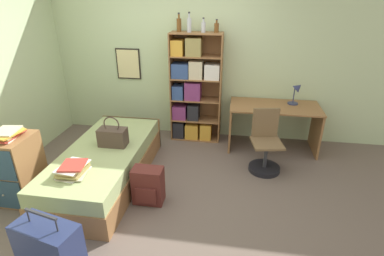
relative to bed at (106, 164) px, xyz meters
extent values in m
plane|color=#66564C|center=(0.71, -0.02, -0.24)|extent=(14.00, 14.00, 0.00)
cube|color=beige|center=(0.71, 1.65, 1.06)|extent=(10.00, 0.06, 2.60)
cube|color=black|center=(-0.19, 1.61, 0.96)|extent=(0.41, 0.02, 0.51)
cube|color=beige|center=(-0.19, 1.60, 0.96)|extent=(0.37, 0.01, 0.47)
cube|color=olive|center=(0.00, -0.02, -0.09)|extent=(0.94, 2.10, 0.29)
cube|color=#9EAD70|center=(0.00, -0.02, 0.15)|extent=(0.91, 2.07, 0.19)
cube|color=olive|center=(0.00, 1.01, 0.00)|extent=(0.94, 0.04, 0.48)
cube|color=#47382D|center=(0.10, 0.08, 0.36)|extent=(0.36, 0.20, 0.23)
torus|color=#47382D|center=(0.10, 0.08, 0.54)|extent=(0.21, 0.02, 0.21)
cube|color=silver|center=(-0.08, -0.62, 0.25)|extent=(0.28, 0.38, 0.01)
cube|color=beige|center=(-0.07, -0.63, 0.26)|extent=(0.32, 0.37, 0.01)
cube|color=#99894C|center=(-0.09, -0.61, 0.27)|extent=(0.28, 0.30, 0.02)
cube|color=#99894C|center=(-0.08, -0.63, 0.29)|extent=(0.27, 0.35, 0.02)
cube|color=beige|center=(-0.08, -0.62, 0.31)|extent=(0.23, 0.30, 0.01)
cube|color=gold|center=(-0.07, -0.63, 0.32)|extent=(0.24, 0.33, 0.02)
cube|color=silver|center=(-0.08, -0.62, 0.34)|extent=(0.29, 0.37, 0.01)
cube|color=#B2382D|center=(-0.07, -0.62, 0.35)|extent=(0.29, 0.31, 0.02)
cube|color=navy|center=(0.16, -1.52, 0.05)|extent=(0.59, 0.38, 0.58)
cylinder|color=#2D2D33|center=(0.02, -1.48, 0.40)|extent=(0.01, 0.01, 0.12)
cylinder|color=#2D2D33|center=(0.31, -1.55, 0.40)|extent=(0.01, 0.01, 0.12)
cube|color=#2D2D33|center=(0.16, -1.52, 0.46)|extent=(0.33, 0.09, 0.02)
cube|color=olive|center=(-0.89, -0.53, 0.17)|extent=(0.50, 0.49, 0.82)
cube|color=#284256|center=(-0.89, -0.78, -0.02)|extent=(0.46, 0.01, 0.37)
sphere|color=#B2A893|center=(-0.89, -0.79, -0.02)|extent=(0.02, 0.02, 0.02)
cube|color=silver|center=(-0.86, -0.51, 0.59)|extent=(0.25, 0.38, 0.01)
cube|color=#B2382D|center=(-0.88, -0.53, 0.61)|extent=(0.27, 0.35, 0.02)
cube|color=#99894C|center=(-0.89, -0.53, 0.63)|extent=(0.32, 0.36, 0.02)
cube|color=gold|center=(-0.87, -0.54, 0.64)|extent=(0.34, 0.36, 0.01)
cube|color=beige|center=(-0.87, -0.52, 0.66)|extent=(0.27, 0.31, 0.02)
cube|color=olive|center=(0.60, 1.43, 0.64)|extent=(0.02, 0.34, 1.75)
cube|color=olive|center=(1.39, 1.43, 0.64)|extent=(0.02, 0.34, 1.75)
cube|color=olive|center=(0.99, 1.60, 0.64)|extent=(0.81, 0.01, 1.75)
cube|color=olive|center=(0.99, 1.43, -0.23)|extent=(0.77, 0.34, 0.02)
cube|color=olive|center=(0.99, 1.43, 0.11)|extent=(0.77, 0.34, 0.02)
cube|color=olive|center=(0.99, 1.43, 0.46)|extent=(0.77, 0.34, 0.02)
cube|color=olive|center=(0.99, 1.43, 0.81)|extent=(0.77, 0.34, 0.02)
cube|color=olive|center=(0.99, 1.43, 1.17)|extent=(0.77, 0.34, 0.02)
cube|color=olive|center=(0.99, 1.43, 1.51)|extent=(0.77, 0.34, 0.02)
cube|color=#232328|center=(0.70, 1.42, -0.08)|extent=(0.18, 0.25, 0.28)
cube|color=gold|center=(0.93, 1.42, -0.10)|extent=(0.22, 0.25, 0.25)
cube|color=gold|center=(1.17, 1.42, -0.08)|extent=(0.19, 0.25, 0.27)
cube|color=#7A336B|center=(0.73, 1.42, 0.24)|extent=(0.22, 0.25, 0.23)
cube|color=#232328|center=(0.96, 1.42, 0.25)|extent=(0.18, 0.25, 0.26)
cube|color=#334C84|center=(0.70, 1.42, 0.58)|extent=(0.18, 0.25, 0.22)
cube|color=#7A336B|center=(0.95, 1.42, 0.62)|extent=(0.25, 0.25, 0.29)
cube|color=#334C84|center=(0.75, 1.42, 0.94)|extent=(0.27, 0.25, 0.23)
cube|color=beige|center=(1.00, 1.42, 0.96)|extent=(0.21, 0.25, 0.28)
cube|color=silver|center=(1.25, 1.42, 0.94)|extent=(0.23, 0.25, 0.23)
cube|color=gold|center=(0.71, 1.42, 1.29)|extent=(0.19, 0.25, 0.23)
cube|color=#99894C|center=(0.96, 1.42, 1.31)|extent=(0.23, 0.25, 0.27)
cylinder|color=brown|center=(0.72, 1.46, 1.61)|extent=(0.07, 0.07, 0.19)
cylinder|color=brown|center=(0.72, 1.46, 1.74)|extent=(0.03, 0.03, 0.06)
cylinder|color=#232328|center=(0.72, 1.46, 1.78)|extent=(0.03, 0.03, 0.02)
cylinder|color=#B7BCC1|center=(0.88, 1.42, 1.62)|extent=(0.07, 0.07, 0.20)
cylinder|color=#B7BCC1|center=(0.88, 1.42, 1.75)|extent=(0.03, 0.03, 0.06)
cylinder|color=#232328|center=(0.88, 1.42, 1.79)|extent=(0.03, 0.03, 0.02)
cylinder|color=#B7BCC1|center=(1.10, 1.43, 1.59)|extent=(0.06, 0.06, 0.15)
cylinder|color=#B7BCC1|center=(1.10, 1.43, 1.69)|extent=(0.03, 0.03, 0.05)
cylinder|color=#232328|center=(1.10, 1.43, 1.72)|extent=(0.03, 0.03, 0.02)
cylinder|color=brown|center=(1.29, 1.46, 1.58)|extent=(0.07, 0.07, 0.13)
cylinder|color=brown|center=(1.29, 1.46, 1.67)|extent=(0.03, 0.03, 0.04)
cylinder|color=#232328|center=(1.29, 1.46, 1.70)|extent=(0.03, 0.03, 0.02)
cube|color=olive|center=(2.24, 1.26, 0.47)|extent=(1.36, 0.68, 0.02)
cube|color=olive|center=(1.58, 1.26, 0.11)|extent=(0.03, 0.64, 0.69)
cube|color=olive|center=(2.90, 1.26, 0.11)|extent=(0.03, 0.64, 0.69)
cylinder|color=navy|center=(2.52, 1.39, 0.49)|extent=(0.16, 0.16, 0.02)
cylinder|color=navy|center=(2.52, 1.39, 0.61)|extent=(0.02, 0.02, 0.23)
cone|color=navy|center=(2.56, 1.39, 0.75)|extent=(0.17, 0.13, 0.17)
cylinder|color=black|center=(2.10, 0.55, -0.21)|extent=(0.44, 0.44, 0.06)
cylinder|color=#333338|center=(2.10, 0.55, -0.03)|extent=(0.05, 0.05, 0.42)
cube|color=brown|center=(2.10, 0.55, 0.19)|extent=(0.46, 0.46, 0.03)
cube|color=brown|center=(2.07, 0.73, 0.42)|extent=(0.36, 0.10, 0.42)
cube|color=#56231E|center=(0.68, -0.37, -0.01)|extent=(0.36, 0.21, 0.45)
cube|color=#56231E|center=(0.68, -0.49, -0.08)|extent=(0.25, 0.03, 0.20)
camera|label=1|loc=(1.65, -3.18, 2.08)|focal=28.00mm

